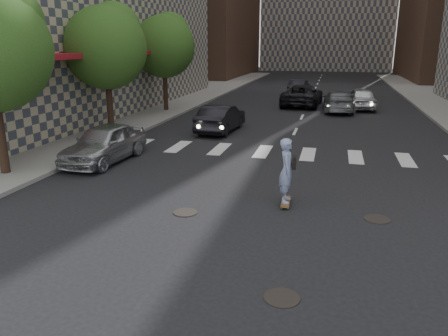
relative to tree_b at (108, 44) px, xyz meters
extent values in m
plane|color=black|center=(9.45, -11.14, -4.65)|extent=(160.00, 160.00, 0.00)
cube|color=gray|center=(-5.05, 8.86, -4.57)|extent=(13.00, 80.00, 0.15)
cube|color=black|center=(-1.75, -1.14, -2.65)|extent=(0.30, 14.00, 4.00)
cube|color=maroon|center=(-0.95, -1.14, -0.55)|extent=(1.60, 14.00, 0.25)
cylinder|color=#382619|center=(-0.05, -8.14, -3.10)|extent=(0.32, 0.32, 2.80)
sphere|color=#284D19|center=(0.15, -7.54, 0.70)|extent=(2.80, 2.80, 2.80)
cylinder|color=#382619|center=(-0.05, -0.14, -3.10)|extent=(0.32, 0.32, 2.80)
sphere|color=#284D19|center=(-0.05, -0.14, -0.20)|extent=(4.20, 4.20, 4.20)
sphere|color=#284D19|center=(0.15, 0.46, 0.70)|extent=(2.80, 2.80, 2.80)
cylinder|color=#382619|center=(-0.05, 7.86, -3.10)|extent=(0.32, 0.32, 2.80)
sphere|color=#284D19|center=(-0.05, 7.86, -0.20)|extent=(4.20, 4.20, 4.20)
sphere|color=#284D19|center=(0.15, 8.46, 0.70)|extent=(2.80, 2.80, 2.80)
cylinder|color=black|center=(10.65, -13.64, -4.64)|extent=(0.70, 0.70, 0.02)
cylinder|color=black|center=(7.45, -9.94, -4.64)|extent=(0.70, 0.70, 0.02)
cylinder|color=black|center=(12.75, -9.14, -4.64)|extent=(0.70, 0.70, 0.02)
cube|color=brown|center=(10.17, -8.59, -4.55)|extent=(0.31, 1.04, 0.02)
cylinder|color=#32A566|center=(10.10, -8.96, -4.61)|extent=(0.04, 0.07, 0.07)
cylinder|color=#32A566|center=(10.28, -8.95, -4.61)|extent=(0.04, 0.07, 0.07)
cylinder|color=#32A566|center=(10.06, -8.24, -4.61)|extent=(0.04, 0.07, 0.07)
cylinder|color=#32A566|center=(10.24, -8.23, -4.61)|extent=(0.04, 0.07, 0.07)
imported|color=#8B97CB|center=(10.17, -8.59, -3.57)|extent=(0.50, 0.73, 1.93)
cube|color=black|center=(10.37, -8.53, -3.34)|extent=(0.13, 0.33, 0.36)
imported|color=#AAACB1|center=(2.45, -5.39, -3.88)|extent=(2.10, 4.63, 1.54)
imported|color=black|center=(5.48, 1.86, -3.91)|extent=(1.86, 4.57, 1.47)
imported|color=slate|center=(11.71, 10.86, -3.92)|extent=(2.41, 5.14, 1.45)
imported|color=black|center=(9.04, 13.25, -3.84)|extent=(3.03, 5.97, 1.62)
imported|color=silver|center=(13.34, 12.58, -3.85)|extent=(2.27, 4.80, 1.58)
imported|color=black|center=(8.18, 20.86, -3.95)|extent=(1.83, 4.34, 1.39)
camera|label=1|loc=(11.35, -21.00, 0.04)|focal=35.00mm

